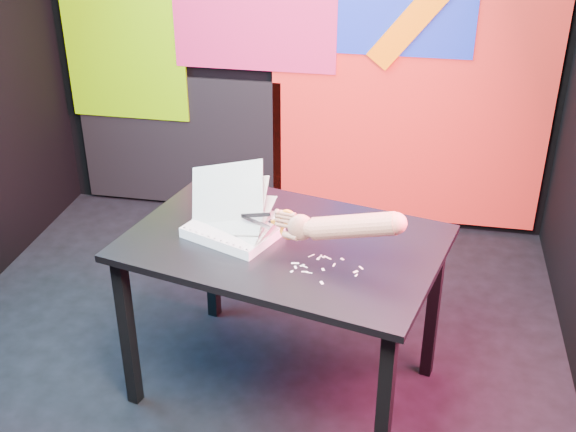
# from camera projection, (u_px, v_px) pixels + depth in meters

# --- Properties ---
(room) EXTENTS (3.01, 3.01, 2.71)m
(room) POSITION_uv_depth(u_px,v_px,m) (230.00, 81.00, 2.72)
(room) COLOR black
(room) RESTS_ON ground
(backdrop) EXTENTS (2.88, 0.05, 2.08)m
(backdrop) POSITION_uv_depth(u_px,v_px,m) (308.00, 71.00, 4.16)
(backdrop) COLOR red
(backdrop) RESTS_ON ground
(work_table) EXTENTS (1.38, 1.08, 0.75)m
(work_table) POSITION_uv_depth(u_px,v_px,m) (284.00, 259.00, 2.90)
(work_table) COLOR black
(work_table) RESTS_ON ground
(printout_stack) EXTENTS (0.41, 0.36, 0.33)m
(printout_stack) POSITION_uv_depth(u_px,v_px,m) (232.00, 228.00, 2.88)
(printout_stack) COLOR silver
(printout_stack) RESTS_ON work_table
(scissors) EXTENTS (0.22, 0.05, 0.13)m
(scissors) POSITION_uv_depth(u_px,v_px,m) (284.00, 224.00, 2.71)
(scissors) COLOR #ACACAD
(scissors) RESTS_ON printout_stack
(hand_forearm) EXTENTS (0.48, 0.15, 0.19)m
(hand_forearm) POSITION_uv_depth(u_px,v_px,m) (345.00, 226.00, 2.61)
(hand_forearm) COLOR tan
(hand_forearm) RESTS_ON work_table
(paper_clippings) EXTENTS (0.27, 0.20, 0.00)m
(paper_clippings) POSITION_uv_depth(u_px,v_px,m) (320.00, 266.00, 2.69)
(paper_clippings) COLOR silver
(paper_clippings) RESTS_ON work_table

